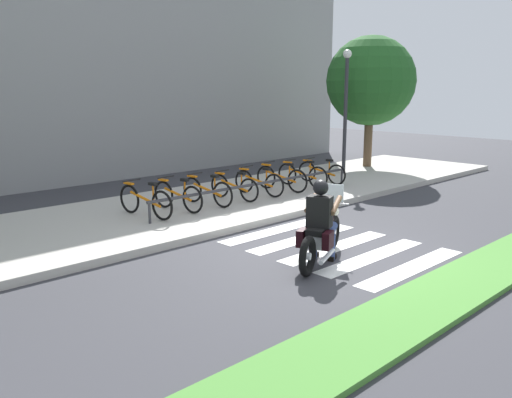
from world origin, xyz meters
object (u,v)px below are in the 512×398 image
motorcycle (322,235)px  bicycle_3 (234,187)px  bicycle_7 (321,172)px  street_lamp (346,101)px  bicycle_1 (178,196)px  bicycle_6 (302,175)px  rider (321,215)px  tree_near_rack (371,81)px  bicycle_2 (207,191)px  bicycle_4 (259,182)px  bicycle_5 (281,178)px  bicycle_0 (145,201)px  bike_rack (262,184)px

motorcycle → bicycle_3: 4.67m
bicycle_7 → street_lamp: bearing=18.8°
motorcycle → bicycle_7: 6.80m
bicycle_1 → bicycle_7: 5.17m
bicycle_6 → rider: bearing=-135.8°
tree_near_rack → rider: bearing=-149.6°
bicycle_2 → bicycle_6: 3.45m
bicycle_4 → bicycle_5: (0.86, -0.00, 0.01)m
street_lamp → bicycle_4: bearing=-171.6°
bicycle_7 → bicycle_4: bearing=-180.0°
motorcycle → bicycle_7: size_ratio=1.29×
bicycle_1 → bicycle_2: 0.86m
motorcycle → tree_near_rack: 10.94m
bicycle_1 → rider: bearing=-92.1°
bicycle_0 → bicycle_4: 3.45m
bicycle_7 → bike_rack: 3.07m
bicycle_1 → bicycle_4: bearing=0.0°
bicycle_0 → bicycle_3: size_ratio=1.11×
bicycle_0 → bicycle_2: bearing=0.0°
bicycle_2 → street_lamp: (6.27, 0.67, 2.01)m
bicycle_3 → bicycle_4: 0.86m
rider → bicycle_5: (3.60, 4.34, -0.33)m
street_lamp → rider: bearing=-145.5°
bicycle_1 → bicycle_3: size_ratio=1.01×
bicycle_3 → bicycle_6: 2.59m
bicycle_3 → tree_near_rack: size_ratio=0.33×
rider → tree_near_rack: bearing=30.4°
bicycle_2 → bicycle_6: bearing=-0.0°
bicycle_0 → bicycle_7: bicycle_0 is taller
bicycle_1 → bicycle_5: size_ratio=0.94×
bicycle_0 → bicycle_4: bearing=0.0°
bike_rack → tree_near_rack: size_ratio=1.41×
bicycle_0 → bicycle_4: (3.45, 0.00, -0.02)m
bicycle_0 → bicycle_1: bicycle_0 is taller
bicycle_4 → rider: bearing=-122.3°
bicycle_0 → bicycle_7: 6.03m
bicycle_3 → tree_near_rack: bearing=8.3°
rider → bicycle_1: (0.16, 4.34, -0.33)m
rider → bicycle_6: bearing=44.2°
motorcycle → bicycle_6: size_ratio=1.24×
bicycle_1 → bicycle_2: bearing=0.0°
bicycle_1 → bike_rack: bicycle_1 is taller
bicycle_2 → bicycle_7: bearing=0.0°
motorcycle → bike_rack: bearing=59.2°
motorcycle → bicycle_5: 5.57m
bicycle_2 → tree_near_rack: size_ratio=0.34×
motorcycle → bicycle_1: bearing=88.9°
bicycle_1 → bicycle_0: bearing=180.0°
bike_rack → tree_near_rack: bearing=13.2°
tree_near_rack → motorcycle: bearing=-149.5°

